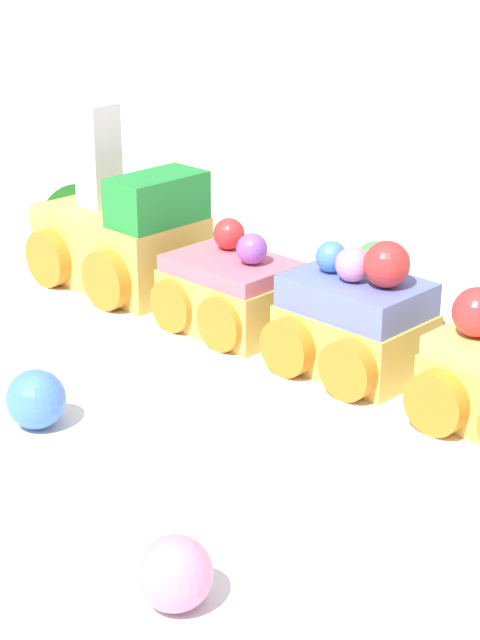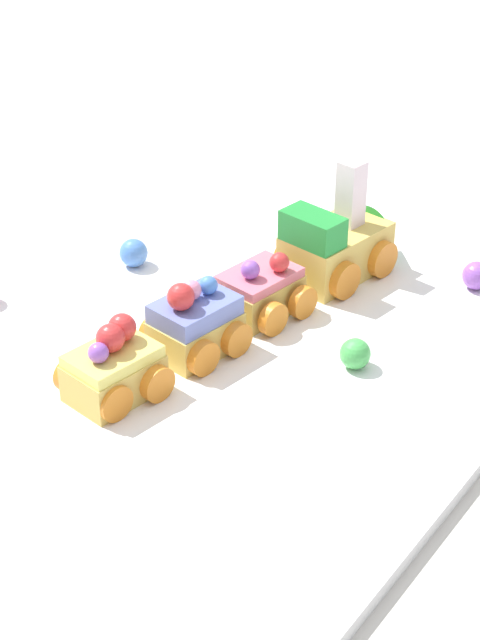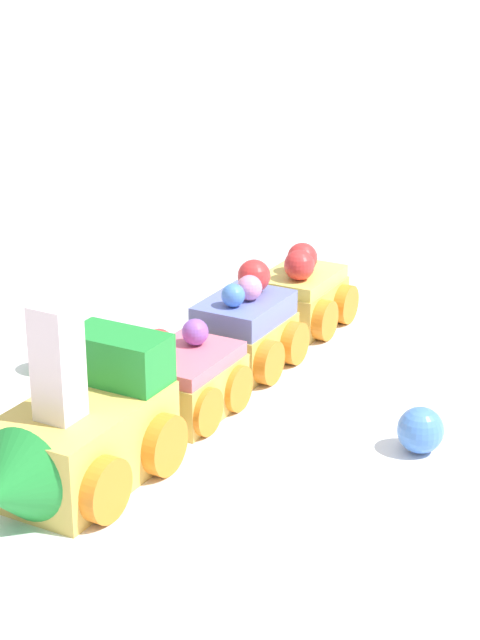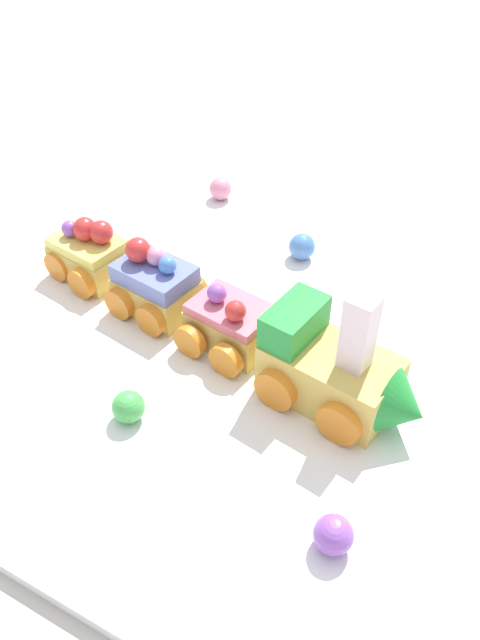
% 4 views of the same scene
% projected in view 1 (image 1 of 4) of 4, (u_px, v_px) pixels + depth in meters
% --- Properties ---
extents(ground_plane, '(10.00, 10.00, 0.00)m').
position_uv_depth(ground_plane, '(251.00, 355.00, 0.56)').
color(ground_plane, beige).
extents(display_board, '(0.83, 0.48, 0.01)m').
position_uv_depth(display_board, '(251.00, 344.00, 0.56)').
color(display_board, white).
rests_on(display_board, ground_plane).
extents(cake_train_locomotive, '(0.13, 0.09, 0.10)m').
position_uv_depth(cake_train_locomotive, '(112.00, 234.00, 0.62)').
color(cake_train_locomotive, '#E0BC56').
rests_on(cake_train_locomotive, display_board).
extents(cake_car_strawberry, '(0.07, 0.07, 0.06)m').
position_uv_depth(cake_car_strawberry, '(236.00, 290.00, 0.56)').
color(cake_car_strawberry, '#E0BC56').
rests_on(cake_car_strawberry, display_board).
extents(cake_car_blueberry, '(0.07, 0.07, 0.07)m').
position_uv_depth(cake_car_blueberry, '(356.00, 322.00, 0.51)').
color(cake_car_blueberry, '#E0BC56').
rests_on(cake_car_blueberry, display_board).
extents(gumball_blue, '(0.03, 0.03, 0.03)m').
position_uv_depth(gumball_blue, '(36.00, 399.00, 0.46)').
color(gumball_blue, '#4C84E0').
rests_on(gumball_blue, display_board).
extents(gumball_purple, '(0.03, 0.03, 0.03)m').
position_uv_depth(gumball_purple, '(178.00, 206.00, 0.74)').
color(gumball_purple, '#9956C6').
rests_on(gumball_purple, display_board).
extents(gumball_pink, '(0.03, 0.03, 0.03)m').
position_uv_depth(gumball_pink, '(175.00, 573.00, 0.34)').
color(gumball_pink, pink).
rests_on(gumball_pink, display_board).
extents(gumball_green, '(0.02, 0.02, 0.02)m').
position_uv_depth(gumball_green, '(375.00, 262.00, 0.63)').
color(gumball_green, '#4CBC56').
rests_on(gumball_green, display_board).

